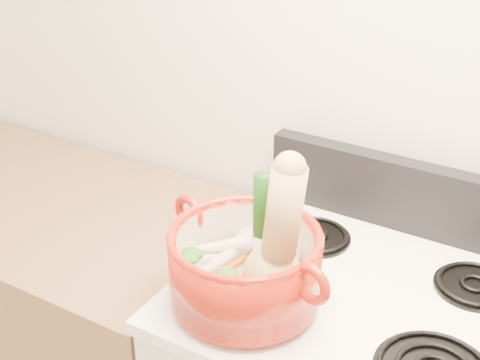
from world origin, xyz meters
The scene contains 20 objects.
wall_back centered at (0.00, 1.75, 1.30)m, with size 3.50×0.02×2.60m, color silver.
cooktop centered at (0.00, 1.40, 0.93)m, with size 0.78×0.67×0.03m, color white.
control_backsplash centered at (0.00, 1.70, 1.04)m, with size 0.76×0.05×0.18m, color black.
counter_left centered at (-1.07, 1.40, 0.45)m, with size 1.36×0.65×0.90m, color brown.
burner_front_left centered at (-0.19, 1.24, 0.96)m, with size 0.22×0.22×0.02m, color black.
burner_back_left centered at (-0.19, 1.54, 0.96)m, with size 0.17×0.17×0.02m, color black.
burner_back_right centered at (0.19, 1.54, 0.96)m, with size 0.17×0.17×0.02m, color black.
dutch_oven centered at (-0.21, 1.24, 1.04)m, with size 0.31×0.31×0.15m, color #9A170A.
pot_handle_left centered at (-0.38, 1.29, 1.10)m, with size 0.09×0.09×0.02m, color #9A170A.
pot_handle_right centered at (-0.04, 1.19, 1.10)m, with size 0.09×0.09×0.02m, color #9A170A.
squash centered at (-0.15, 1.25, 1.15)m, with size 0.12×0.12×0.29m, color tan, non-canonical shape.
leek centered at (-0.18, 1.26, 1.13)m, with size 0.04×0.04×0.27m, color beige.
ginger centered at (-0.19, 1.35, 1.02)m, with size 0.09×0.07×0.05m, color tan.
parsnip_0 centered at (-0.28, 1.26, 1.02)m, with size 0.05×0.05×0.24m, color beige.
parsnip_1 centered at (-0.28, 1.24, 1.03)m, with size 0.04×0.04×0.18m, color beige.
parsnip_2 centered at (-0.27, 1.26, 1.03)m, with size 0.04×0.04×0.19m, color beige.
parsnip_3 centered at (-0.32, 1.26, 1.04)m, with size 0.04×0.04×0.17m, color beige.
carrot_0 centered at (-0.23, 1.18, 1.01)m, with size 0.03×0.03×0.14m, color #E0570B.
carrot_1 centered at (-0.25, 1.21, 1.02)m, with size 0.03×0.03×0.16m, color #D93E0A.
carrot_2 centered at (-0.20, 1.19, 1.03)m, with size 0.03×0.03×0.17m, color #CE580A.
Camera 1 is at (0.35, 0.28, 1.84)m, focal length 50.00 mm.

